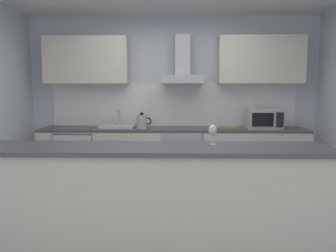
{
  "coord_description": "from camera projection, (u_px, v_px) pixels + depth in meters",
  "views": [
    {
      "loc": [
        0.07,
        -3.69,
        1.49
      ],
      "look_at": [
        -0.04,
        0.42,
        1.05
      ],
      "focal_mm": 37.67,
      "sensor_mm": 36.0,
      "label": 1
    }
  ],
  "objects": [
    {
      "name": "oven",
      "position": [
        182.0,
        157.0,
        5.26
      ],
      "size": [
        0.6,
        0.62,
        0.8
      ],
      "color": "slate",
      "rests_on": "ground"
    },
    {
      "name": "backsplash_tile",
      "position": [
        173.0,
        105.0,
        5.52
      ],
      "size": [
        3.79,
        0.02,
        0.66
      ],
      "primitive_type": "cube",
      "color": "white"
    },
    {
      "name": "refrigerator",
      "position": [
        78.0,
        159.0,
        5.31
      ],
      "size": [
        0.58,
        0.6,
        0.85
      ],
      "color": "white",
      "rests_on": "ground"
    },
    {
      "name": "wine_glass",
      "position": [
        213.0,
        131.0,
        3.12
      ],
      "size": [
        0.08,
        0.08,
        0.18
      ],
      "color": "silver",
      "rests_on": "counter_island"
    },
    {
      "name": "microwave",
      "position": [
        264.0,
        119.0,
        5.14
      ],
      "size": [
        0.5,
        0.38,
        0.3
      ],
      "color": "#B7BABC",
      "rests_on": "counter_back"
    },
    {
      "name": "chopping_board",
      "position": [
        226.0,
        128.0,
        5.18
      ],
      "size": [
        0.37,
        0.27,
        0.02
      ],
      "primitive_type": "cube",
      "rotation": [
        0.0,
        0.0,
        0.14
      ],
      "color": "#9E7247",
      "rests_on": "counter_back"
    },
    {
      "name": "counter_back",
      "position": [
        173.0,
        158.0,
        5.3
      ],
      "size": [
        3.93,
        0.6,
        0.9
      ],
      "color": "beige",
      "rests_on": "ground"
    },
    {
      "name": "upper_cabinets",
      "position": [
        173.0,
        60.0,
        5.29
      ],
      "size": [
        3.87,
        0.32,
        0.7
      ],
      "color": "beige"
    },
    {
      "name": "sink",
      "position": [
        118.0,
        126.0,
        5.25
      ],
      "size": [
        0.5,
        0.4,
        0.26
      ],
      "color": "silver",
      "rests_on": "counter_back"
    },
    {
      "name": "kettle",
      "position": [
        142.0,
        121.0,
        5.19
      ],
      "size": [
        0.29,
        0.15,
        0.24
      ],
      "color": "#B7BABC",
      "rests_on": "counter_back"
    },
    {
      "name": "range_hood",
      "position": [
        183.0,
        68.0,
        5.25
      ],
      "size": [
        0.62,
        0.45,
        0.72
      ],
      "color": "#B7BABC"
    },
    {
      "name": "wall_back",
      "position": [
        173.0,
        100.0,
        5.58
      ],
      "size": [
        5.46,
        0.12,
        2.6
      ],
      "primitive_type": "cube",
      "color": "silver",
      "rests_on": "ground"
    },
    {
      "name": "ground",
      "position": [
        171.0,
        227.0,
        3.83
      ],
      "size": [
        5.46,
        4.7,
        0.02
      ],
      "primitive_type": "cube",
      "color": "slate"
    },
    {
      "name": "counter_island",
      "position": [
        153.0,
        202.0,
        3.09
      ],
      "size": [
        3.08,
        0.64,
        0.99
      ],
      "color": "beige",
      "rests_on": "ground"
    }
  ]
}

